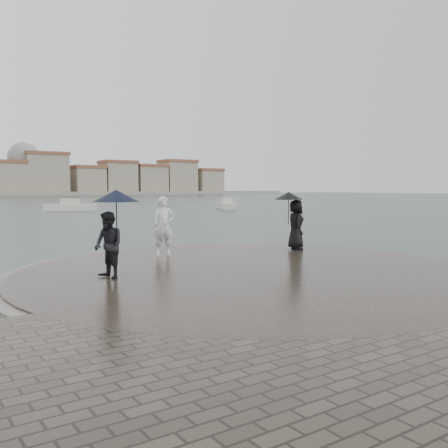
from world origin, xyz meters
TOP-DOWN VIEW (x-y plane):
  - ground at (0.00, 0.00)m, footprint 400.00×400.00m
  - kerb_ring at (0.00, 3.50)m, footprint 12.50×12.50m
  - quay_tip at (0.00, 3.50)m, footprint 11.90×11.90m
  - statue at (-0.65, 7.13)m, footprint 0.77×0.63m
  - visitor_left at (-3.43, 4.42)m, footprint 1.16×1.09m
  - visitor_right at (3.70, 6.02)m, footprint 1.19×1.09m
  - boats at (17.11, 44.28)m, footprint 21.25×9.80m

SIDE VIEW (x-z plane):
  - ground at x=0.00m, z-range 0.00..0.00m
  - kerb_ring at x=0.00m, z-range 0.00..0.32m
  - quay_tip at x=0.00m, z-range 0.00..0.36m
  - boats at x=17.11m, z-range -0.37..1.13m
  - statue at x=-0.65m, z-range 0.36..2.18m
  - visitor_right at x=3.70m, z-range 0.49..2.44m
  - visitor_left at x=-3.43m, z-range 0.49..2.53m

